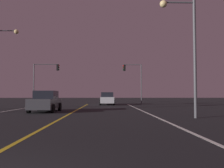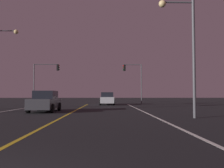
{
  "view_description": "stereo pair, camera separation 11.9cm",
  "coord_description": "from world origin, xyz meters",
  "px_view_note": "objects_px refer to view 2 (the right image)",
  "views": [
    {
      "loc": [
        2.58,
        -3.11,
        1.39
      ],
      "look_at": [
        3.45,
        29.21,
        2.82
      ],
      "focal_mm": 38.28,
      "sensor_mm": 36.0,
      "label": 1
    },
    {
      "loc": [
        2.7,
        -3.11,
        1.39
      ],
      "look_at": [
        3.45,
        29.21,
        2.82
      ],
      "focal_mm": 38.28,
      "sensor_mm": 36.0,
      "label": 2
    }
  ],
  "objects_px": {
    "street_lamp_right_near": "(185,41)",
    "car_ahead_far": "(107,99)",
    "traffic_light_near_right": "(133,75)",
    "street_lamp_left_mid": "(1,58)",
    "traffic_light_near_left": "(46,74)",
    "car_oncoming": "(45,102)"
  },
  "relations": [
    {
      "from": "street_lamp_left_mid",
      "to": "street_lamp_right_near",
      "type": "bearing_deg",
      "value": -30.73
    },
    {
      "from": "street_lamp_right_near",
      "to": "car_ahead_far",
      "type": "bearing_deg",
      "value": -76.01
    },
    {
      "from": "car_ahead_far",
      "to": "traffic_light_near_left",
      "type": "height_order",
      "value": "traffic_light_near_left"
    },
    {
      "from": "car_oncoming",
      "to": "traffic_light_near_left",
      "type": "bearing_deg",
      "value": -165.96
    },
    {
      "from": "car_ahead_far",
      "to": "traffic_light_near_right",
      "type": "distance_m",
      "value": 5.52
    },
    {
      "from": "traffic_light_near_left",
      "to": "street_lamp_left_mid",
      "type": "bearing_deg",
      "value": -96.46
    },
    {
      "from": "car_oncoming",
      "to": "car_ahead_far",
      "type": "relative_size",
      "value": 1.0
    },
    {
      "from": "traffic_light_near_right",
      "to": "car_ahead_far",
      "type": "bearing_deg",
      "value": 29.09
    },
    {
      "from": "traffic_light_near_right",
      "to": "street_lamp_right_near",
      "type": "xyz_separation_m",
      "value": [
        0.84,
        -20.61,
        0.31
      ]
    },
    {
      "from": "car_oncoming",
      "to": "street_lamp_left_mid",
      "type": "distance_m",
      "value": 7.34
    },
    {
      "from": "car_oncoming",
      "to": "street_lamp_right_near",
      "type": "bearing_deg",
      "value": 60.49
    },
    {
      "from": "car_oncoming",
      "to": "car_ahead_far",
      "type": "xyz_separation_m",
      "value": [
        5.09,
        13.02,
        0.0
      ]
    },
    {
      "from": "traffic_light_near_left",
      "to": "street_lamp_left_mid",
      "type": "height_order",
      "value": "street_lamp_left_mid"
    },
    {
      "from": "traffic_light_near_left",
      "to": "street_lamp_left_mid",
      "type": "distance_m",
      "value": 11.89
    },
    {
      "from": "traffic_light_near_left",
      "to": "car_ahead_far",
      "type": "bearing_deg",
      "value": -13.3
    },
    {
      "from": "street_lamp_left_mid",
      "to": "car_ahead_far",
      "type": "bearing_deg",
      "value": 43.57
    },
    {
      "from": "traffic_light_near_right",
      "to": "street_lamp_right_near",
      "type": "height_order",
      "value": "street_lamp_right_near"
    },
    {
      "from": "car_ahead_far",
      "to": "traffic_light_near_right",
      "type": "relative_size",
      "value": 0.74
    },
    {
      "from": "street_lamp_right_near",
      "to": "traffic_light_near_left",
      "type": "bearing_deg",
      "value": -56.81
    },
    {
      "from": "traffic_light_near_right",
      "to": "car_oncoming",
      "type": "bearing_deg",
      "value": 59.65
    },
    {
      "from": "street_lamp_right_near",
      "to": "traffic_light_near_right",
      "type": "bearing_deg",
      "value": -87.65
    },
    {
      "from": "traffic_light_near_left",
      "to": "traffic_light_near_right",
      "type": "bearing_deg",
      "value": 0.0
    }
  ]
}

